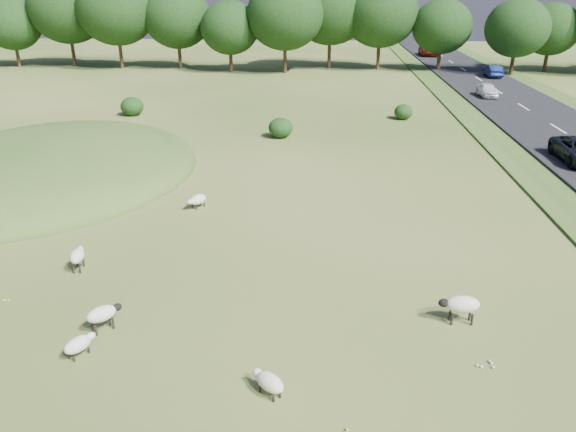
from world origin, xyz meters
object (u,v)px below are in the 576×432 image
object	(u,v)px
sheep_3	(198,200)
car_2	(487,90)
sheep_0	(461,305)
car_3	(493,71)
sheep_2	(79,344)
car_0	(429,50)
sheep_4	(269,382)
sheep_5	(77,256)
sheep_1	(102,314)
car_5	(439,43)

from	to	relation	value
sheep_3	car_2	size ratio (longest dim) A/B	0.32
sheep_0	car_3	xyz separation A→B (m)	(14.15, 51.60, 0.28)
sheep_2	car_3	world-z (taller)	car_3
car_0	car_3	xyz separation A→B (m)	(3.80, -21.60, -0.10)
sheep_2	sheep_4	size ratio (longest dim) A/B	1.02
sheep_3	sheep_5	xyz separation A→B (m)	(-2.96, -6.49, 0.14)
sheep_3	sheep_0	bearing A→B (deg)	79.82
sheep_5	car_0	xyz separation A→B (m)	(23.55, 70.65, 0.46)
sheep_0	car_0	size ratio (longest dim) A/B	0.23
sheep_4	car_3	bearing A→B (deg)	-67.61
sheep_2	car_2	bearing A→B (deg)	2.49
sheep_2	car_0	xyz separation A→B (m)	(21.34, 75.70, 0.65)
car_2	car_3	size ratio (longest dim) A/B	0.88
sheep_3	sheep_1	bearing A→B (deg)	28.24
sheep_0	sheep_2	world-z (taller)	sheep_0
sheep_0	car_0	bearing A→B (deg)	-100.14
sheep_1	sheep_5	world-z (taller)	sheep_1
sheep_5	car_2	xyz separation A→B (m)	(23.55, 36.16, 0.31)
sheep_0	sheep_2	distance (m)	11.28
car_0	car_5	distance (m)	14.23
sheep_2	sheep_3	size ratio (longest dim) A/B	0.90
sheep_1	car_2	bearing A→B (deg)	16.29
sheep_4	sheep_5	xyz separation A→B (m)	(-7.70, 6.28, 0.17)
sheep_2	sheep_5	bearing A→B (deg)	53.53
sheep_2	car_5	bearing A→B (deg)	14.16
sheep_5	car_5	world-z (taller)	car_5
sheep_1	sheep_4	size ratio (longest dim) A/B	1.03
sheep_1	sheep_2	xyz separation A→B (m)	(-0.21, -1.28, -0.20)
sheep_1	sheep_2	bearing A→B (deg)	-145.04
sheep_0	sheep_4	size ratio (longest dim) A/B	1.25
sheep_2	car_5	xyz separation A→B (m)	(25.14, 89.42, 0.58)
sheep_0	sheep_2	bearing A→B (deg)	10.76
sheep_0	car_0	world-z (taller)	car_0
car_3	sheep_3	bearing A→B (deg)	60.18
car_3	sheep_2	bearing A→B (deg)	65.08
sheep_0	sheep_4	bearing A→B (deg)	32.05
sheep_2	car_5	world-z (taller)	car_5
sheep_0	sheep_5	bearing A→B (deg)	-13.00
sheep_1	sheep_3	distance (m)	10.28
car_5	sheep_1	bearing A→B (deg)	74.21
sheep_1	sheep_5	size ratio (longest dim) A/B	0.92
sheep_1	sheep_3	bearing A→B (deg)	41.19
sheep_3	sheep_4	size ratio (longest dim) A/B	1.13
sheep_5	car_3	bearing A→B (deg)	-38.69
car_0	car_3	world-z (taller)	car_0
sheep_5	car_5	xyz separation A→B (m)	(27.35, 84.37, 0.40)
car_2	sheep_1	bearing A→B (deg)	-117.89
sheep_4	car_5	xyz separation A→B (m)	(19.65, 90.65, 0.56)
car_5	car_2	bearing A→B (deg)	85.49
sheep_0	car_3	world-z (taller)	car_3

